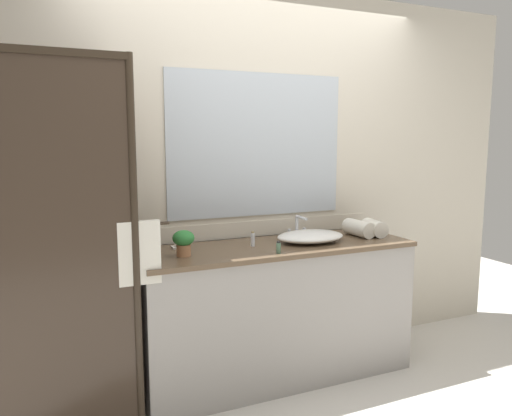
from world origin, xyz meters
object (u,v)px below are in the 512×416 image
object	(u,v)px
faucet	(298,229)
amenity_bottle_lotion	(253,239)
potted_plant	(183,241)
rolled_towel_near_edge	(374,228)
rolled_towel_middle	(359,228)
sink_basin	(311,236)
soap_dish	(180,246)
amenity_bottle_conditioner	(279,248)

from	to	relation	value
faucet	amenity_bottle_lotion	xyz separation A→B (m)	(-0.41, -0.15, -0.01)
faucet	potted_plant	world-z (taller)	same
potted_plant	rolled_towel_near_edge	distance (m)	1.40
amenity_bottle_lotion	rolled_towel_near_edge	size ratio (longest dim) A/B	0.46
rolled_towel_near_edge	rolled_towel_middle	world-z (taller)	same
sink_basin	faucet	distance (m)	0.18
soap_dish	rolled_towel_near_edge	xyz separation A→B (m)	(1.36, -0.18, 0.04)
faucet	potted_plant	size ratio (longest dim) A/B	1.11
amenity_bottle_lotion	soap_dish	bearing A→B (deg)	162.74
amenity_bottle_conditioner	rolled_towel_near_edge	world-z (taller)	rolled_towel_near_edge
amenity_bottle_conditioner	potted_plant	bearing A→B (deg)	162.77
amenity_bottle_lotion	rolled_towel_near_edge	world-z (taller)	rolled_towel_near_edge
potted_plant	rolled_towel_near_edge	size ratio (longest dim) A/B	0.74
sink_basin	faucet	size ratio (longest dim) A/B	2.73
sink_basin	faucet	xyz separation A→B (m)	(0.00, 0.18, 0.02)
sink_basin	soap_dish	world-z (taller)	sink_basin
faucet	amenity_bottle_lotion	world-z (taller)	faucet
sink_basin	amenity_bottle_conditioner	size ratio (longest dim) A/B	6.24
amenity_bottle_conditioner	rolled_towel_middle	world-z (taller)	rolled_towel_middle
faucet	soap_dish	bearing A→B (deg)	-179.42
faucet	potted_plant	xyz separation A→B (m)	(-0.88, -0.22, 0.04)
sink_basin	amenity_bottle_lotion	xyz separation A→B (m)	(-0.41, 0.03, 0.01)
sink_basin	soap_dish	distance (m)	0.86
amenity_bottle_conditioner	rolled_towel_middle	distance (m)	0.78
faucet	soap_dish	size ratio (longest dim) A/B	1.70
amenity_bottle_conditioner	rolled_towel_near_edge	bearing A→B (deg)	13.58
amenity_bottle_lotion	rolled_towel_near_edge	bearing A→B (deg)	-2.39
soap_dish	amenity_bottle_lotion	world-z (taller)	amenity_bottle_lotion
sink_basin	rolled_towel_near_edge	world-z (taller)	rolled_towel_near_edge
potted_plant	rolled_towel_near_edge	xyz separation A→B (m)	(1.39, 0.04, -0.03)
sink_basin	potted_plant	bearing A→B (deg)	-177.14
amenity_bottle_lotion	rolled_towel_near_edge	distance (m)	0.92
sink_basin	rolled_towel_middle	world-z (taller)	rolled_towel_middle
amenity_bottle_conditioner	rolled_towel_middle	xyz separation A→B (m)	(0.75, 0.24, 0.02)
rolled_towel_middle	faucet	bearing A→B (deg)	159.16
faucet	rolled_towel_near_edge	size ratio (longest dim) A/B	0.82
faucet	amenity_bottle_conditioner	bearing A→B (deg)	-131.28
faucet	amenity_bottle_lotion	bearing A→B (deg)	-160.22
amenity_bottle_lotion	amenity_bottle_conditioner	size ratio (longest dim) A/B	1.29
potted_plant	rolled_towel_middle	distance (m)	1.29
rolled_towel_near_edge	sink_basin	bearing A→B (deg)	179.57
soap_dish	rolled_towel_middle	world-z (taller)	rolled_towel_middle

